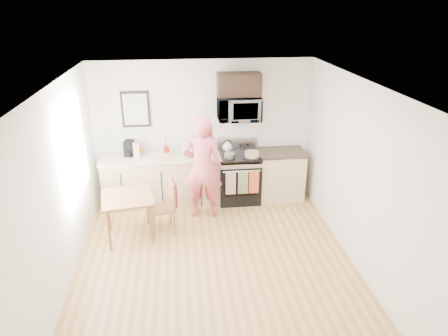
{
  "coord_description": "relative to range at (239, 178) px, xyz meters",
  "views": [
    {
      "loc": [
        -0.43,
        -4.79,
        3.57
      ],
      "look_at": [
        0.24,
        1.0,
        1.08
      ],
      "focal_mm": 32.0,
      "sensor_mm": 36.0,
      "label": 1
    }
  ],
  "objects": [
    {
      "name": "countertop_left",
      "position": [
        -1.43,
        0.02,
        0.48
      ],
      "size": [
        2.14,
        0.64,
        0.04
      ],
      "primitive_type": "cube",
      "color": "white",
      "rests_on": "cabinet_left"
    },
    {
      "name": "upper_cabinet",
      "position": [
        -0.0,
        0.15,
        1.74
      ],
      "size": [
        0.76,
        0.35,
        0.4
      ],
      "primitive_type": "cube",
      "color": "black",
      "rests_on": "back_wall"
    },
    {
      "name": "kettle",
      "position": [
        -0.2,
        0.17,
        0.59
      ],
      "size": [
        0.18,
        0.18,
        0.23
      ],
      "color": "white",
      "rests_on": "range"
    },
    {
      "name": "right_wall",
      "position": [
        1.37,
        -1.98,
        0.86
      ],
      "size": [
        0.04,
        4.6,
        2.6
      ],
      "primitive_type": "cube",
      "color": "white",
      "rests_on": "floor"
    },
    {
      "name": "floor",
      "position": [
        -0.63,
        -1.98,
        -0.44
      ],
      "size": [
        4.6,
        4.6,
        0.0
      ],
      "primitive_type": "plane",
      "color": "#A2703E",
      "rests_on": "ground"
    },
    {
      "name": "wall_art",
      "position": [
        -1.83,
        0.3,
        1.31
      ],
      "size": [
        0.5,
        0.04,
        0.65
      ],
      "color": "black",
      "rests_on": "back_wall"
    },
    {
      "name": "back_wall",
      "position": [
        -0.63,
        0.32,
        0.86
      ],
      "size": [
        4.0,
        0.04,
        2.6
      ],
      "primitive_type": "cube",
      "color": "white",
      "rests_on": "floor"
    },
    {
      "name": "cabinet_right",
      "position": [
        0.8,
        0.02,
        0.01
      ],
      "size": [
        0.84,
        0.6,
        0.9
      ],
      "primitive_type": "cube",
      "color": "tan",
      "rests_on": "floor"
    },
    {
      "name": "utensil_crock",
      "position": [
        -1.32,
        0.16,
        0.63
      ],
      "size": [
        0.11,
        0.11,
        0.32
      ],
      "color": "#A3190D",
      "rests_on": "countertop_left"
    },
    {
      "name": "knife_block",
      "position": [
        -0.48,
        0.17,
        0.6
      ],
      "size": [
        0.12,
        0.15,
        0.2
      ],
      "primitive_type": "cube",
      "rotation": [
        0.0,
        0.0,
        0.28
      ],
      "color": "brown",
      "rests_on": "countertop_left"
    },
    {
      "name": "person",
      "position": [
        -0.71,
        -0.53,
        0.48
      ],
      "size": [
        0.71,
        0.5,
        1.84
      ],
      "primitive_type": "imported",
      "rotation": [
        0.0,
        0.0,
        3.05
      ],
      "color": "#D13948",
      "rests_on": "floor"
    },
    {
      "name": "wall_trivet",
      "position": [
        -0.58,
        0.31,
        0.86
      ],
      "size": [
        0.2,
        0.02,
        0.2
      ],
      "primitive_type": "cube",
      "color": "#A3190D",
      "rests_on": "back_wall"
    },
    {
      "name": "pot",
      "position": [
        -0.2,
        -0.17,
        0.54
      ],
      "size": [
        0.19,
        0.32,
        0.1
      ],
      "rotation": [
        0.0,
        0.0,
        -0.01
      ],
      "color": "#A6A6AA",
      "rests_on": "range"
    },
    {
      "name": "dining_table",
      "position": [
        -1.93,
        -1.09,
        0.21
      ],
      "size": [
        0.78,
        0.78,
        0.73
      ],
      "rotation": [
        0.0,
        0.0,
        0.17
      ],
      "color": "brown",
      "rests_on": "floor"
    },
    {
      "name": "left_wall",
      "position": [
        -2.63,
        -1.98,
        0.86
      ],
      "size": [
        0.04,
        4.6,
        2.6
      ],
      "primitive_type": "cube",
      "color": "white",
      "rests_on": "floor"
    },
    {
      "name": "cabinet_left",
      "position": [
        -1.43,
        0.02,
        0.01
      ],
      "size": [
        2.1,
        0.6,
        0.9
      ],
      "primitive_type": "cube",
      "color": "tan",
      "rests_on": "floor"
    },
    {
      "name": "front_wall",
      "position": [
        -0.63,
        -4.28,
        0.86
      ],
      "size": [
        4.0,
        0.04,
        2.6
      ],
      "primitive_type": "cube",
      "color": "white",
      "rests_on": "floor"
    },
    {
      "name": "coffee_maker",
      "position": [
        -1.99,
        0.13,
        0.63
      ],
      "size": [
        0.19,
        0.25,
        0.28
      ],
      "rotation": [
        0.0,
        0.0,
        -0.2
      ],
      "color": "black",
      "rests_on": "countertop_left"
    },
    {
      "name": "microwave",
      "position": [
        -0.0,
        0.1,
        1.32
      ],
      "size": [
        0.76,
        0.51,
        0.42
      ],
      "primitive_type": "imported",
      "color": "#A6A6AA",
      "rests_on": "back_wall"
    },
    {
      "name": "cake",
      "position": [
        0.2,
        -0.17,
        0.54
      ],
      "size": [
        0.31,
        0.31,
        0.1
      ],
      "color": "black",
      "rests_on": "range"
    },
    {
      "name": "fruit_bowl",
      "position": [
        -1.84,
        0.21,
        0.55
      ],
      "size": [
        0.31,
        0.31,
        0.11
      ],
      "color": "white",
      "rests_on": "countertop_left"
    },
    {
      "name": "countertop_right",
      "position": [
        0.8,
        0.02,
        0.48
      ],
      "size": [
        0.88,
        0.64,
        0.04
      ],
      "primitive_type": "cube",
      "color": "black",
      "rests_on": "cabinet_right"
    },
    {
      "name": "milk_carton",
      "position": [
        -1.85,
        0.03,
        0.64
      ],
      "size": [
        0.11,
        0.11,
        0.27
      ],
      "primitive_type": "cube",
      "rotation": [
        0.0,
        0.0,
        0.06
      ],
      "color": "tan",
      "rests_on": "countertop_left"
    },
    {
      "name": "range",
      "position": [
        0.0,
        0.0,
        0.0
      ],
      "size": [
        0.76,
        0.7,
        1.16
      ],
      "color": "black",
      "rests_on": "floor"
    },
    {
      "name": "chair",
      "position": [
        -1.29,
        -0.97,
        0.15
      ],
      "size": [
        0.48,
        0.45,
        0.9
      ],
      "rotation": [
        0.0,
        0.0,
        0.19
      ],
      "color": "brown",
      "rests_on": "floor"
    },
    {
      "name": "window",
      "position": [
        -2.59,
        -1.18,
        1.11
      ],
      "size": [
        0.06,
        1.4,
        1.5
      ],
      "color": "white",
      "rests_on": "left_wall"
    },
    {
      "name": "ceiling",
      "position": [
        -0.63,
        -1.98,
        2.16
      ],
      "size": [
        4.0,
        4.6,
        0.04
      ],
      "primitive_type": "cube",
      "color": "white",
      "rests_on": "back_wall"
    },
    {
      "name": "bread_bag",
      "position": [
        -1.39,
        -0.15,
        0.55
      ],
      "size": [
        0.29,
        0.17,
        0.1
      ],
      "primitive_type": "cube",
      "rotation": [
        0.0,
        0.0,
        0.15
      ],
      "color": "tan",
      "rests_on": "countertop_left"
    }
  ]
}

